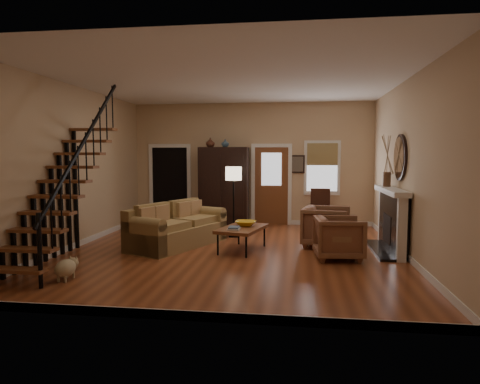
# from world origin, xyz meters

# --- Properties ---
(room) EXTENTS (7.00, 7.33, 3.30)m
(room) POSITION_xyz_m (-0.41, 1.76, 1.51)
(room) COLOR brown
(room) RESTS_ON ground
(staircase) EXTENTS (0.94, 2.80, 3.20)m
(staircase) POSITION_xyz_m (-2.78, -1.30, 1.60)
(staircase) COLOR brown
(staircase) RESTS_ON ground
(fireplace) EXTENTS (0.33, 1.95, 2.30)m
(fireplace) POSITION_xyz_m (3.13, 0.50, 0.74)
(fireplace) COLOR black
(fireplace) RESTS_ON ground
(armoire) EXTENTS (1.30, 0.60, 2.10)m
(armoire) POSITION_xyz_m (-0.70, 3.15, 1.05)
(armoire) COLOR black
(armoire) RESTS_ON ground
(vase_a) EXTENTS (0.24, 0.24, 0.25)m
(vase_a) POSITION_xyz_m (-1.05, 3.05, 2.22)
(vase_a) COLOR #4C2619
(vase_a) RESTS_ON armoire
(vase_b) EXTENTS (0.20, 0.20, 0.21)m
(vase_b) POSITION_xyz_m (-0.65, 3.05, 2.21)
(vase_b) COLOR #334C60
(vase_b) RESTS_ON armoire
(sofa) EXTENTS (1.79, 2.43, 0.83)m
(sofa) POSITION_xyz_m (-1.21, 0.42, 0.42)
(sofa) COLOR olive
(sofa) RESTS_ON ground
(coffee_table) EXTENTS (0.99, 1.37, 0.47)m
(coffee_table) POSITION_xyz_m (0.17, 0.17, 0.24)
(coffee_table) COLOR brown
(coffee_table) RESTS_ON ground
(bowl) EXTENTS (0.42, 0.42, 0.10)m
(bowl) POSITION_xyz_m (0.22, 0.32, 0.52)
(bowl) COLOR gold
(bowl) RESTS_ON coffee_table
(books) EXTENTS (0.23, 0.31, 0.06)m
(books) POSITION_xyz_m (0.05, -0.13, 0.50)
(books) COLOR beige
(books) RESTS_ON coffee_table
(armchair_left) EXTENTS (0.93, 0.90, 0.78)m
(armchair_left) POSITION_xyz_m (2.01, -0.27, 0.39)
(armchair_left) COLOR brown
(armchair_left) RESTS_ON ground
(armchair_right) EXTENTS (1.07, 1.05, 0.84)m
(armchair_right) POSITION_xyz_m (1.85, 0.75, 0.42)
(armchair_right) COLOR brown
(armchair_right) RESTS_ON ground
(floor_lamp) EXTENTS (0.44, 0.44, 1.63)m
(floor_lamp) POSITION_xyz_m (-0.21, 1.57, 0.81)
(floor_lamp) COLOR black
(floor_lamp) RESTS_ON ground
(side_chair) EXTENTS (0.54, 0.54, 1.02)m
(side_chair) POSITION_xyz_m (1.85, 2.95, 0.51)
(side_chair) COLOR #381B11
(side_chair) RESTS_ON ground
(dog) EXTENTS (0.28, 0.46, 0.33)m
(dog) POSITION_xyz_m (-2.23, -2.19, 0.16)
(dog) COLOR tan
(dog) RESTS_ON ground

